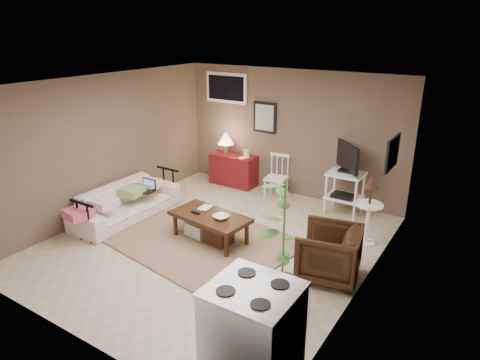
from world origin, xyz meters
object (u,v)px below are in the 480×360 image
Objects in this scene: tv_stand at (346,177)px; armchair at (329,251)px; stove at (253,335)px; side_table at (370,203)px; sofa at (126,197)px; potted_plant at (284,242)px; spindle_chair at (276,178)px; coffee_table at (210,225)px; red_console at (233,167)px.

armchair is (0.54, -2.06, -0.28)m from tv_stand.
armchair is 2.03m from stove.
sofa is at bearing -160.72° from side_table.
spindle_chair is at bearing 119.20° from potted_plant.
coffee_table is 2.53m from tv_stand.
coffee_table is 0.78× the size of potted_plant.
tv_stand is at bearing -4.25° from red_console.
stove reaches higher than armchair.
sofa is at bearing -104.77° from red_console.
side_table is 0.66× the size of potted_plant.
tv_stand is at bearing 127.89° from side_table.
coffee_table is 0.66× the size of sofa.
side_table is at bearing -18.64° from red_console.
side_table reaches higher than coffee_table.
tv_stand is 1.11m from side_table.
stove is (1.97, -2.00, 0.24)m from coffee_table.
tv_stand reaches higher than armchair.
sofa is at bearing 166.90° from potted_plant.
stove is at bearing -117.37° from sofa.
spindle_chair is 0.84× the size of stove.
spindle_chair is (1.73, 2.20, 0.01)m from sofa.
sofa is 3.61m from armchair.
side_table is (3.75, 1.31, 0.29)m from sofa.
spindle_chair reaches higher than sofa.
red_console is 4.23m from potted_plant.
spindle_chair is at bearing 156.31° from side_table.
stove is (0.06, -2.02, 0.11)m from armchair.
tv_stand is at bearing 56.71° from coffee_table.
spindle_chair is at bearing -8.64° from red_console.
tv_stand is (3.07, 2.18, 0.29)m from sofa.
side_table is (3.13, -1.05, 0.29)m from red_console.
stove is (0.27, -1.11, -0.37)m from potted_plant.
spindle_chair is 0.52× the size of potted_plant.
armchair reaches higher than coffee_table.
tv_stand is 4.13m from stove.
spindle_chair reaches higher than coffee_table.
tv_stand is 2.15m from armchair.
potted_plant is 1.20m from stove.
sofa is 1.93× the size of stove.
red_console is at bearing 161.36° from side_table.
side_table is at bearing 88.60° from stove.
sofa is at bearing -99.25° from armchair.
armchair reaches higher than sofa.
coffee_table is 2.10m from spindle_chair.
tv_stand is (1.34, -0.01, 0.28)m from spindle_chair.
spindle_chair is 0.78× the size of side_table.
spindle_chair is (0.03, 2.10, 0.14)m from coffee_table.
red_console is at bearing -14.77° from sofa.
coffee_table is at bearing 134.55° from stove.
potted_plant reaches higher than coffee_table.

